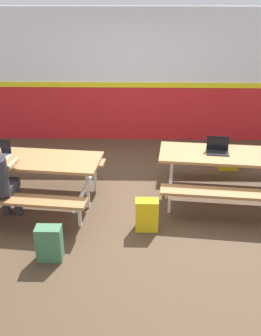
{
  "coord_description": "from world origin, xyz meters",
  "views": [
    {
      "loc": [
        0.12,
        -5.27,
        3.02
      ],
      "look_at": [
        0.0,
        -0.01,
        0.55
      ],
      "focal_mm": 42.8,
      "sensor_mm": 36.0,
      "label": 1
    }
  ],
  "objects_px": {
    "picnic_table_left": "(27,169)",
    "picnic_table_right": "(231,164)",
    "backpack_dark": "(49,243)",
    "tote_bag_bright": "(229,159)",
    "satchel_spare": "(147,215)",
    "laptop_dark": "(218,149)"
  },
  "relations": [
    {
      "from": "picnic_table_right",
      "to": "laptop_dark",
      "type": "bearing_deg",
      "value": 164.05
    },
    {
      "from": "picnic_table_right",
      "to": "satchel_spare",
      "type": "height_order",
      "value": "picnic_table_right"
    },
    {
      "from": "tote_bag_bright",
      "to": "backpack_dark",
      "type": "bearing_deg",
      "value": -135.71
    },
    {
      "from": "backpack_dark",
      "to": "picnic_table_right",
      "type": "bearing_deg",
      "value": 32.08
    },
    {
      "from": "laptop_dark",
      "to": "tote_bag_bright",
      "type": "bearing_deg",
      "value": 66.87
    },
    {
      "from": "picnic_table_right",
      "to": "satchel_spare",
      "type": "bearing_deg",
      "value": -145.64
    },
    {
      "from": "backpack_dark",
      "to": "tote_bag_bright",
      "type": "bearing_deg",
      "value": 44.29
    },
    {
      "from": "picnic_table_left",
      "to": "backpack_dark",
      "type": "relative_size",
      "value": 4.92
    },
    {
      "from": "tote_bag_bright",
      "to": "satchel_spare",
      "type": "bearing_deg",
      "value": -127.57
    },
    {
      "from": "backpack_dark",
      "to": "picnic_table_left",
      "type": "bearing_deg",
      "value": 113.2
    },
    {
      "from": "laptop_dark",
      "to": "backpack_dark",
      "type": "height_order",
      "value": "laptop_dark"
    },
    {
      "from": "laptop_dark",
      "to": "tote_bag_bright",
      "type": "height_order",
      "value": "laptop_dark"
    },
    {
      "from": "picnic_table_right",
      "to": "backpack_dark",
      "type": "bearing_deg",
      "value": -147.92
    },
    {
      "from": "picnic_table_left",
      "to": "satchel_spare",
      "type": "xyz_separation_m",
      "value": [
        1.71,
        -0.64,
        -0.36
      ]
    },
    {
      "from": "picnic_table_left",
      "to": "laptop_dark",
      "type": "bearing_deg",
      "value": 5.72
    },
    {
      "from": "picnic_table_left",
      "to": "laptop_dark",
      "type": "xyz_separation_m",
      "value": [
        2.75,
        0.27,
        0.21
      ]
    },
    {
      "from": "picnic_table_left",
      "to": "satchel_spare",
      "type": "relative_size",
      "value": 4.92
    },
    {
      "from": "picnic_table_right",
      "to": "backpack_dark",
      "type": "height_order",
      "value": "picnic_table_right"
    },
    {
      "from": "picnic_table_left",
      "to": "picnic_table_right",
      "type": "height_order",
      "value": "same"
    },
    {
      "from": "picnic_table_left",
      "to": "picnic_table_right",
      "type": "distance_m",
      "value": 2.96
    },
    {
      "from": "picnic_table_left",
      "to": "picnic_table_right",
      "type": "bearing_deg",
      "value": 4.18
    },
    {
      "from": "picnic_table_right",
      "to": "picnic_table_left",
      "type": "bearing_deg",
      "value": -175.82
    }
  ]
}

